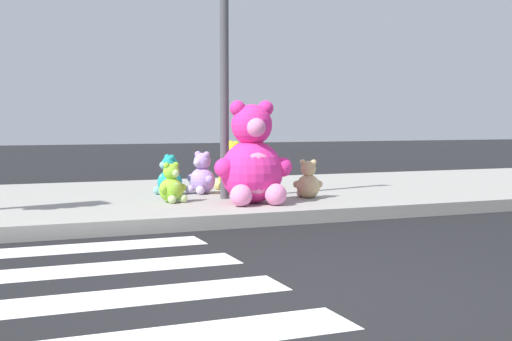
# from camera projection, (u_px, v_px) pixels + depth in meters

# --- Properties ---
(ground_plane) EXTENTS (60.00, 60.00, 0.00)m
(ground_plane) POSITION_uv_depth(u_px,v_px,m) (313.00, 311.00, 3.93)
(ground_plane) COLOR black
(sidewalk) EXTENTS (28.00, 4.40, 0.15)m
(sidewalk) POSITION_uv_depth(u_px,v_px,m) (132.00, 201.00, 8.74)
(sidewalk) COLOR #9E9B93
(sidewalk) RESTS_ON ground_plane
(sign_pole) EXTENTS (0.56, 0.11, 3.20)m
(sign_pole) POSITION_uv_depth(u_px,v_px,m) (224.00, 61.00, 8.24)
(sign_pole) COLOR #4C4C51
(sign_pole) RESTS_ON sidewalk
(plush_pink_large) EXTENTS (0.92, 0.83, 1.20)m
(plush_pink_large) POSITION_uv_depth(u_px,v_px,m) (253.00, 162.00, 7.84)
(plush_pink_large) COLOR #F22D93
(plush_pink_large) RESTS_ON sidewalk
(plush_red) EXTENTS (0.47, 0.47, 0.66)m
(plush_red) POSITION_uv_depth(u_px,v_px,m) (243.00, 174.00, 8.87)
(plush_red) COLOR red
(plush_red) RESTS_ON sidewalk
(plush_yellow) EXTENTS (0.46, 0.53, 0.69)m
(plush_yellow) POSITION_uv_depth(u_px,v_px,m) (232.00, 170.00, 9.40)
(plush_yellow) COLOR yellow
(plush_yellow) RESTS_ON sidewalk
(plush_tan) EXTENTS (0.36, 0.34, 0.48)m
(plush_tan) POSITION_uv_depth(u_px,v_px,m) (308.00, 183.00, 8.42)
(plush_tan) COLOR tan
(plush_tan) RESTS_ON sidewalk
(plush_lavender) EXTENTS (0.41, 0.39, 0.56)m
(plush_lavender) POSITION_uv_depth(u_px,v_px,m) (202.00, 177.00, 8.92)
(plush_lavender) COLOR #B28CD8
(plush_lavender) RESTS_ON sidewalk
(plush_teal) EXTENTS (0.37, 0.40, 0.53)m
(plush_teal) POSITION_uv_depth(u_px,v_px,m) (169.00, 179.00, 8.79)
(plush_teal) COLOR teal
(plush_teal) RESTS_ON sidewalk
(plush_lime) EXTENTS (0.35, 0.34, 0.48)m
(plush_lime) POSITION_uv_depth(u_px,v_px,m) (172.00, 186.00, 7.94)
(plush_lime) COLOR #8CD133
(plush_lime) RESTS_ON sidewalk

